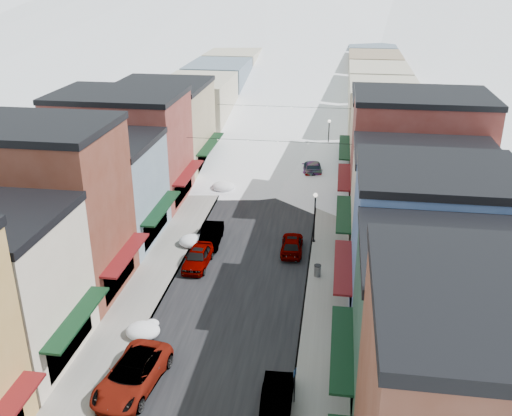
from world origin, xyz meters
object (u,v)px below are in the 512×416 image
(car_silver_sedan, at_px, (198,257))
(streetlamp_near, at_px, (315,211))
(trash_can, at_px, (317,270))
(car_white_suv, at_px, (132,375))
(car_green_sedan, at_px, (277,399))
(car_dark_hatch, at_px, (211,235))

(car_silver_sedan, relative_size, streetlamp_near, 1.02)
(trash_can, bearing_deg, car_white_suv, -125.01)
(car_white_suv, xyz_separation_m, trash_can, (9.71, 13.86, -0.20))
(car_green_sedan, height_order, streetlamp_near, streetlamp_near)
(car_dark_hatch, height_order, car_green_sedan, car_dark_hatch)
(car_white_suv, distance_m, car_silver_sedan, 14.37)
(car_silver_sedan, bearing_deg, streetlamp_near, 32.45)
(car_green_sedan, bearing_deg, car_silver_sedan, -64.58)
(car_green_sedan, height_order, trash_can, car_green_sedan)
(car_green_sedan, distance_m, streetlamp_near, 20.57)
(car_silver_sedan, distance_m, car_dark_hatch, 4.09)
(car_white_suv, height_order, trash_can, car_white_suv)
(car_silver_sedan, distance_m, car_green_sedan, 16.96)
(car_silver_sedan, distance_m, trash_can, 9.47)
(car_dark_hatch, xyz_separation_m, streetlamp_near, (8.70, 1.37, 2.19))
(streetlamp_near, bearing_deg, car_white_suv, -114.69)
(trash_can, bearing_deg, car_dark_hatch, 153.73)
(car_white_suv, bearing_deg, car_green_sedan, 3.02)
(car_white_suv, xyz_separation_m, streetlamp_near, (9.12, 19.83, 2.13))
(car_silver_sedan, bearing_deg, trash_can, -2.23)
(car_dark_hatch, height_order, streetlamp_near, streetlamp_near)
(car_white_suv, relative_size, car_green_sedan, 1.31)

